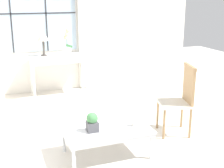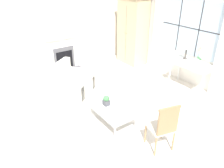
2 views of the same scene
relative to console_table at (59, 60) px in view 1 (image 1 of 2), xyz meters
The scene contains 9 objects.
ground_plane 2.83m from the console_table, 100.39° to the right, with size 14.00×14.00×0.00m, color silver.
wall_back_windowed 0.90m from the console_table, 146.00° to the left, with size 7.20×0.14×2.80m.
console_table is the anchor object (origin of this frame).
table_lamp 0.54m from the console_table, behind, with size 0.23×0.23×0.48m.
potted_orchid 0.33m from the console_table, 10.15° to the right, with size 0.18×0.14×0.52m.
side_chair_wooden 2.82m from the console_table, 62.46° to the right, with size 0.54×0.54×1.03m.
coffee_table 2.79m from the console_table, 88.78° to the right, with size 1.08×0.65×0.37m.
potted_plant_small 2.80m from the console_table, 92.68° to the right, with size 0.14×0.14×0.24m.
pillar_candle 2.87m from the console_table, 81.41° to the right, with size 0.11×0.11×0.14m.
Camera 1 is at (-0.63, -3.48, 1.98)m, focal length 50.00 mm.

